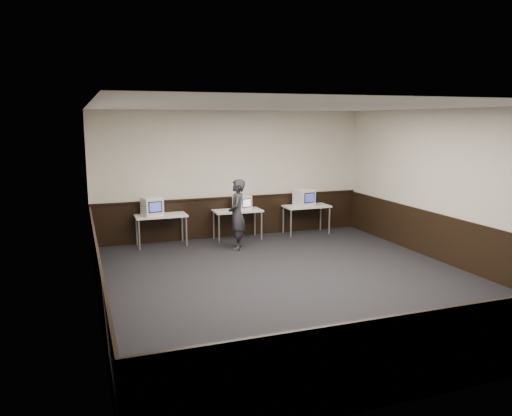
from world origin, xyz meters
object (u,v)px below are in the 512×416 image
Objects in this scene: desk_left at (161,218)px; emac_right at (304,197)px; desk_right at (306,208)px; desk_center at (237,213)px; person at (237,215)px; emac_center at (242,203)px; emac_left at (152,206)px.

desk_left is 3.74m from emac_right.
emac_right is (-0.08, 0.00, 0.29)m from desk_right.
desk_center is 0.96m from person.
desk_right is 0.30m from emac_right.
emac_right is (1.70, 0.01, 0.04)m from emac_center.
desk_center is 2.58× the size of emac_center.
emac_center reaches higher than desk_left.
emac_left is at bearing -179.51° from desk_center.
desk_left is 1.00× the size of desk_center.
emac_left reaches higher than emac_center.
desk_right is 0.74× the size of person.
desk_right is at bearing -11.08° from emac_left.
desk_center is (1.90, 0.00, 0.00)m from desk_left.
desk_left is 2.58× the size of emac_center.
emac_right reaches higher than emac_left.
emac_center is 1.70m from emac_right.
desk_left is 2.27× the size of emac_left.
desk_right is 1.79m from emac_center.
emac_left is at bearing -95.18° from person.
emac_left is 2.23m from emac_center.
desk_right is 2.23× the size of emac_right.
person is (-0.29, -0.90, 0.14)m from desk_center.
desk_left and desk_center have the same top height.
person is at bearing -37.35° from emac_left.
desk_left is 2.04m from emac_center.
emac_center is (0.13, -0.00, 0.25)m from desk_center.
desk_center is at bearing -177.31° from person.
desk_left is at bearing -6.26° from emac_left.
desk_right is at bearing -18.48° from emac_center.
emac_left is (-0.20, -0.02, 0.29)m from desk_left.
emac_center is 1.00m from person.
desk_center and desk_right have the same top height.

